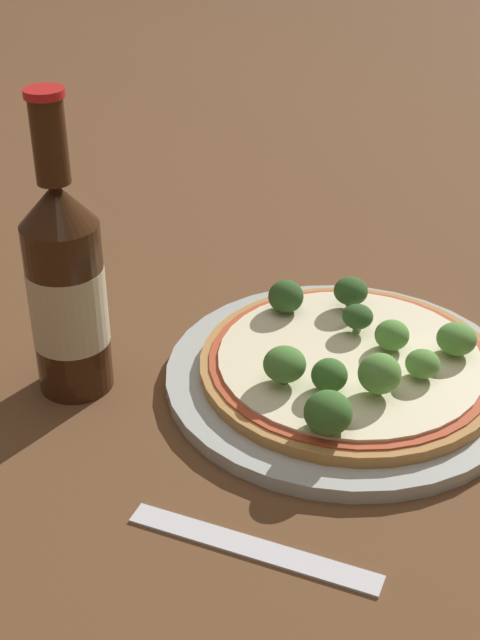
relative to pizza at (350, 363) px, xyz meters
name	(u,v)px	position (x,y,z in m)	size (l,w,h in m)	color
ground_plane	(323,366)	(0.01, 0.03, -0.02)	(3.00, 3.00, 0.00)	brown
plate	(343,377)	(0.00, 0.00, -0.01)	(0.29, 0.29, 0.01)	#B2B7B2
pizza	(350,363)	(0.00, 0.00, 0.00)	(0.25, 0.25, 0.01)	#B77F42
broccoli_floret_0	(329,375)	(-0.05, -0.01, 0.02)	(0.03, 0.03, 0.03)	#6B8E51
broccoli_floret_1	(351,291)	(0.07, 0.04, 0.02)	(0.03, 0.03, 0.03)	#6B8E51
broccoli_floret_2	(457,339)	(0.06, -0.07, 0.02)	(0.03, 0.03, 0.03)	#6B8E51
broccoli_floret_3	(392,335)	(0.03, -0.02, 0.02)	(0.03, 0.03, 0.03)	#6B8E51
broccoli_floret_4	(286,297)	(0.03, 0.08, 0.02)	(0.03, 0.03, 0.03)	#6B8E51
broccoli_floret_5	(380,374)	(-0.03, -0.04, 0.03)	(0.03, 0.03, 0.03)	#6B8E51
broccoli_floret_6	(328,413)	(-0.09, -0.04, 0.02)	(0.04, 0.04, 0.03)	#6B8E51
broccoli_floret_7	(358,317)	(0.04, 0.02, 0.02)	(0.03, 0.03, 0.03)	#6B8E51
broccoli_floret_8	(285,364)	(-0.06, 0.02, 0.02)	(0.03, 0.03, 0.03)	#6B8E51
broccoli_floret_9	(420,366)	(0.00, -0.06, 0.02)	(0.03, 0.03, 0.02)	#6B8E51
beer_bottle	(66,287)	(-0.14, 0.18, 0.07)	(0.06, 0.06, 0.25)	#381E0F
fork	(253,547)	(-0.20, -0.05, -0.02)	(0.06, 0.17, 0.00)	silver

